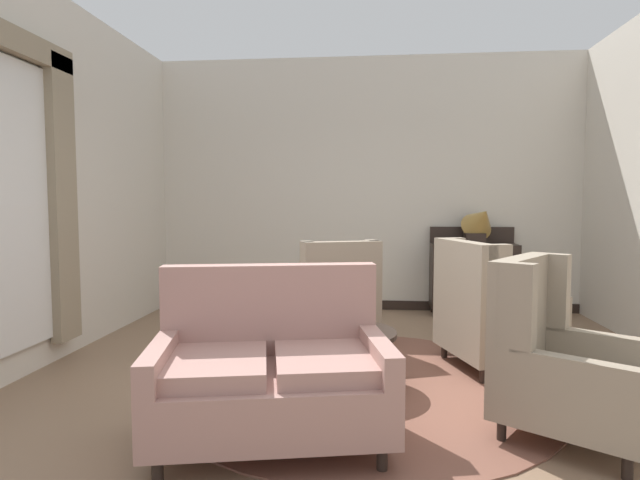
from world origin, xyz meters
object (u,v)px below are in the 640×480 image
object	(u,v)px
coffee_table	(344,342)
sideboard	(473,275)
porcelain_vase	(344,312)
armchair_beside_settee	(334,301)
gramophone	(480,222)
side_table	(515,312)
armchair_back_corner	(560,363)
armchair_near_window	(489,316)
settee	(271,373)

from	to	relation	value
coffee_table	sideboard	distance (m)	3.10
porcelain_vase	armchair_beside_settee	distance (m)	1.17
coffee_table	gramophone	bearing A→B (deg)	59.53
side_table	armchair_beside_settee	bearing A→B (deg)	175.15
armchair_beside_settee	armchair_back_corner	xyz separation A→B (m)	(1.52, -1.90, 0.01)
armchair_back_corner	armchair_near_window	bearing A→B (deg)	41.11
armchair_back_corner	gramophone	distance (m)	3.42
gramophone	armchair_near_window	bearing A→B (deg)	-99.20
settee	sideboard	bearing A→B (deg)	51.30
armchair_back_corner	side_table	distance (m)	1.77
side_table	armchair_near_window	bearing A→B (deg)	-125.86
settee	armchair_back_corner	bearing A→B (deg)	-3.09
side_table	gramophone	xyz separation A→B (m)	(-0.02, 1.58, 0.80)
coffee_table	gramophone	distance (m)	3.15
coffee_table	sideboard	world-z (taller)	sideboard
armchair_near_window	gramophone	size ratio (longest dim) A/B	1.90
armchair_near_window	coffee_table	bearing A→B (deg)	96.95
coffee_table	side_table	world-z (taller)	side_table
settee	sideboard	distance (m)	4.14
armchair_beside_settee	sideboard	bearing A→B (deg)	-157.23
armchair_beside_settee	gramophone	distance (m)	2.35
armchair_beside_settee	gramophone	bearing A→B (deg)	-159.92
porcelain_vase	gramophone	distance (m)	3.07
armchair_back_corner	side_table	world-z (taller)	armchair_back_corner
settee	armchair_back_corner	world-z (taller)	armchair_back_corner
sideboard	armchair_near_window	bearing A→B (deg)	-97.45
armchair_beside_settee	side_table	xyz separation A→B (m)	(1.72, -0.15, -0.04)
coffee_table	gramophone	xyz separation A→B (m)	(1.54, 2.62, 0.84)
porcelain_vase	armchair_beside_settee	xyz separation A→B (m)	(-0.16, 1.15, -0.14)
armchair_near_window	gramophone	xyz separation A→B (m)	(0.33, 2.06, 0.73)
settee	armchair_beside_settee	xyz separation A→B (m)	(0.22, 2.17, 0.02)
coffee_table	armchair_beside_settee	distance (m)	1.21
armchair_beside_settee	armchair_back_corner	size ratio (longest dim) A/B	0.99
coffee_table	armchair_near_window	size ratio (longest dim) A/B	0.73
armchair_beside_settee	side_table	bearing A→B (deg)	155.24
armchair_beside_settee	armchair_back_corner	bearing A→B (deg)	108.73
porcelain_vase	sideboard	bearing A→B (deg)	60.80
coffee_table	armchair_back_corner	xyz separation A→B (m)	(1.36, -0.71, 0.10)
porcelain_vase	sideboard	distance (m)	3.06
settee	armchair_back_corner	distance (m)	1.76
porcelain_vase	armchair_back_corner	xyz separation A→B (m)	(1.36, -0.75, -0.12)
armchair_beside_settee	gramophone	xyz separation A→B (m)	(1.70, 1.43, 0.75)
armchair_near_window	side_table	xyz separation A→B (m)	(0.35, 0.49, -0.07)
coffee_table	side_table	size ratio (longest dim) A/B	1.24
porcelain_vase	armchair_back_corner	distance (m)	1.56
sideboard	armchair_back_corner	bearing A→B (deg)	-92.24
armchair_beside_settee	armchair_back_corner	distance (m)	2.43
armchair_back_corner	sideboard	xyz separation A→B (m)	(0.13, 3.42, 0.06)
settee	gramophone	world-z (taller)	gramophone
side_table	sideboard	bearing A→B (deg)	92.38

